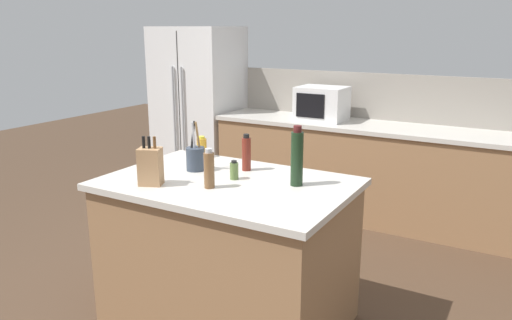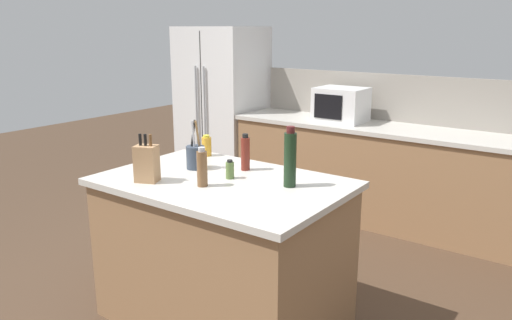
% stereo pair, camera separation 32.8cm
% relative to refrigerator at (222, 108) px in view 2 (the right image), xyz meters
% --- Properties ---
extents(ground_plane, '(14.00, 14.00, 0.00)m').
position_rel_refrigerator_xyz_m(ground_plane, '(1.85, -2.25, -0.92)').
color(ground_plane, '#473323').
extents(back_counter_run, '(3.31, 0.66, 0.94)m').
position_rel_refrigerator_xyz_m(back_counter_run, '(2.15, -0.05, -0.45)').
color(back_counter_run, '#936B47').
rests_on(back_counter_run, ground_plane).
extents(wall_backsplash, '(3.27, 0.03, 0.46)m').
position_rel_refrigerator_xyz_m(wall_backsplash, '(2.15, 0.27, 0.25)').
color(wall_backsplash, gray).
rests_on(wall_backsplash, back_counter_run).
extents(kitchen_island, '(1.48, 0.98, 0.94)m').
position_rel_refrigerator_xyz_m(kitchen_island, '(1.85, -2.25, -0.45)').
color(kitchen_island, '#936B47').
rests_on(kitchen_island, ground_plane).
extents(refrigerator, '(0.90, 0.75, 1.85)m').
position_rel_refrigerator_xyz_m(refrigerator, '(0.00, 0.00, 0.00)').
color(refrigerator, white).
rests_on(refrigerator, ground_plane).
extents(microwave, '(0.47, 0.39, 0.33)m').
position_rel_refrigerator_xyz_m(microwave, '(1.55, -0.05, 0.18)').
color(microwave, white).
rests_on(microwave, back_counter_run).
extents(knife_block, '(0.16, 0.14, 0.29)m').
position_rel_refrigerator_xyz_m(knife_block, '(1.50, -2.53, 0.13)').
color(knife_block, '#A87C54').
rests_on(knife_block, kitchen_island).
extents(utensil_crock, '(0.12, 0.12, 0.32)m').
position_rel_refrigerator_xyz_m(utensil_crock, '(1.54, -2.15, 0.10)').
color(utensil_crock, '#333D4C').
rests_on(utensil_crock, kitchen_island).
extents(vinegar_bottle, '(0.06, 0.06, 0.24)m').
position_rel_refrigerator_xyz_m(vinegar_bottle, '(1.83, -1.99, 0.13)').
color(vinegar_bottle, maroon).
rests_on(vinegar_bottle, kitchen_island).
extents(wine_bottle, '(0.07, 0.07, 0.35)m').
position_rel_refrigerator_xyz_m(wine_bottle, '(2.25, -2.12, 0.18)').
color(wine_bottle, black).
rests_on(wine_bottle, kitchen_island).
extents(spice_jar_oregano, '(0.05, 0.05, 0.12)m').
position_rel_refrigerator_xyz_m(spice_jar_oregano, '(1.86, -2.20, 0.07)').
color(spice_jar_oregano, '#567038').
rests_on(spice_jar_oregano, kitchen_island).
extents(honey_jar, '(0.07, 0.07, 0.15)m').
position_rel_refrigerator_xyz_m(honey_jar, '(1.38, -1.85, 0.09)').
color(honey_jar, gold).
rests_on(honey_jar, kitchen_island).
extents(pepper_grinder, '(0.06, 0.06, 0.23)m').
position_rel_refrigerator_xyz_m(pepper_grinder, '(1.83, -2.41, 0.12)').
color(pepper_grinder, brown).
rests_on(pepper_grinder, kitchen_island).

